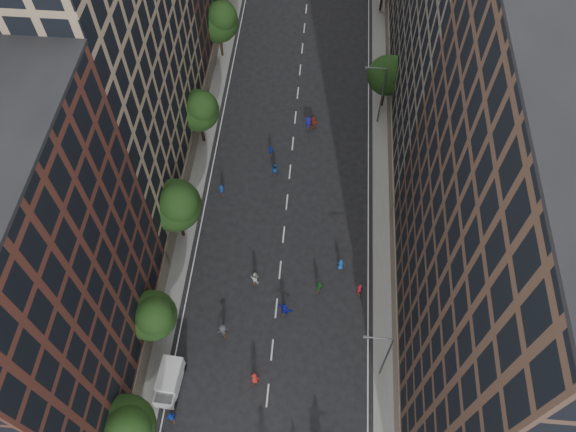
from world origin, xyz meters
name	(u,v)px	position (x,y,z in m)	size (l,w,h in m)	color
ground	(292,147)	(0.00, 40.00, 0.00)	(240.00, 240.00, 0.00)	black
sidewalk_left	(207,98)	(-12.00, 47.50, 0.07)	(4.00, 105.00, 0.15)	slate
sidewalk_right	(388,108)	(12.00, 47.50, 0.07)	(4.00, 105.00, 0.15)	slate
bldg_left_a	(16,293)	(-19.00, 11.00, 15.00)	(14.00, 22.00, 30.00)	#4E261D
bldg_left_b	(94,59)	(-19.00, 35.00, 17.00)	(14.00, 26.00, 34.00)	#988164
bldg_right_a	(529,263)	(19.00, 15.00, 18.00)	(14.00, 30.00, 36.00)	#4E3529
bldg_right_b	(480,24)	(19.00, 44.00, 16.50)	(14.00, 28.00, 33.00)	#686056
tree_left_0	(125,427)	(-11.01, 3.85, 5.96)	(5.20, 5.20, 8.83)	black
tree_left_1	(152,316)	(-11.02, 13.86, 5.55)	(4.80, 4.80, 8.21)	black
tree_left_2	(176,204)	(-10.99, 25.83, 6.36)	(5.60, 5.60, 9.45)	black
tree_left_3	(199,109)	(-11.02, 39.85, 5.82)	(5.00, 5.00, 8.58)	black
tree_left_4	(219,20)	(-11.00, 55.84, 6.10)	(5.40, 5.40, 9.08)	black
tree_right_a	(389,74)	(11.38, 47.85, 5.63)	(5.00, 5.00, 8.39)	black
streetlamp_near	(384,355)	(10.37, 12.00, 5.17)	(2.64, 0.22, 9.06)	#595B60
streetlamp_far	(381,93)	(10.37, 45.00, 5.17)	(2.64, 0.22, 9.06)	#595B60
cargo_van	(169,381)	(-9.29, 9.22, 1.24)	(2.36, 4.54, 2.35)	silver
skater_4	(172,417)	(-8.50, 6.08, 0.94)	(1.10, 0.46, 1.88)	#163BB9
skater_6	(255,378)	(-1.35, 10.28, 0.90)	(0.88, 0.57, 1.80)	#AE1F1D
skater_7	(359,289)	(8.50, 20.41, 0.91)	(0.67, 0.44, 1.83)	maroon
skater_8	(255,278)	(-2.52, 20.84, 0.91)	(0.89, 0.69, 1.82)	silver
skater_9	(223,330)	(-5.02, 14.77, 0.93)	(1.21, 0.69, 1.87)	#3A3B3F
skater_10	(319,286)	(4.28, 20.39, 0.92)	(1.07, 0.45, 1.83)	#1B5C27
skater_11	(285,309)	(0.90, 17.51, 0.93)	(1.72, 0.55, 1.85)	#161BB3
skater_12	(341,265)	(6.47, 23.24, 0.81)	(0.79, 0.52, 1.62)	#154BAE
skater_13	(222,190)	(-7.71, 32.04, 0.83)	(0.61, 0.40, 1.66)	#133EA0
skater_14	(275,169)	(-1.80, 35.49, 0.93)	(0.90, 0.70, 1.86)	#124499
skater_15	(308,123)	(1.74, 43.34, 0.87)	(1.12, 0.64, 1.73)	#1513A1
skater_16	(271,151)	(-2.54, 38.45, 0.80)	(0.94, 0.39, 1.60)	#1632B5
skater_17	(313,122)	(2.37, 43.46, 0.87)	(1.62, 0.52, 1.75)	#A7301B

